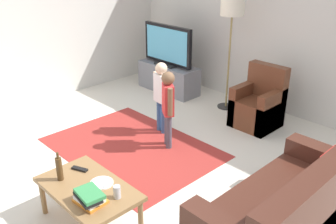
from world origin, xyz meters
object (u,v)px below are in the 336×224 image
(book_stack, at_px, (89,198))
(bottle, at_px, (59,168))
(couch, at_px, (290,214))
(tv_remote, at_px, (80,169))
(armchair, at_px, (259,106))
(child_near_tv, at_px, (161,91))
(floor_lamp, at_px, (232,12))
(tv_stand, at_px, (168,78))
(coffee_table, at_px, (88,191))
(tv, at_px, (168,46))
(child_center, at_px, (168,103))
(soda_can, at_px, (117,192))
(plate, at_px, (102,183))

(book_stack, relative_size, bottle, 1.00)
(couch, xyz_separation_m, tv_remote, (-1.72, -1.06, 0.14))
(armchair, bearing_deg, child_near_tv, -124.98)
(floor_lamp, xyz_separation_m, child_near_tv, (-0.09, -1.38, -0.93))
(couch, relative_size, child_near_tv, 1.75)
(tv_stand, height_order, coffee_table, tv_stand)
(tv, bearing_deg, tv_remote, -58.57)
(tv_stand, relative_size, tv, 1.09)
(tv, bearing_deg, child_center, -43.68)
(coffee_table, relative_size, soda_can, 8.33)
(coffee_table, distance_m, tv_remote, 0.32)
(tv_stand, bearing_deg, soda_can, -50.76)
(tv_stand, relative_size, coffee_table, 1.20)
(soda_can, bearing_deg, coffee_table, -162.65)
(book_stack, bearing_deg, plate, 125.08)
(soda_can, bearing_deg, tv_remote, 180.00)
(tv_stand, distance_m, child_near_tv, 1.71)
(tv_stand, height_order, bottle, bottle)
(child_center, bearing_deg, book_stack, -64.83)
(book_stack, bearing_deg, bottle, -179.69)
(tv_remote, height_order, soda_can, soda_can)
(armchair, bearing_deg, coffee_table, -87.57)
(tv, bearing_deg, soda_can, -50.56)
(tv_stand, xyz_separation_m, tv_remote, (1.79, -2.95, 0.19))
(child_near_tv, bearing_deg, soda_can, -53.46)
(coffee_table, bearing_deg, bottle, -156.80)
(couch, bearing_deg, tv, 151.92)
(soda_can, bearing_deg, child_center, 121.25)
(armchair, height_order, child_near_tv, child_near_tv)
(armchair, bearing_deg, plate, -86.48)
(tv_stand, distance_m, coffee_table, 3.70)
(couch, relative_size, armchair, 2.00)
(coffee_table, bearing_deg, couch, 39.22)
(coffee_table, bearing_deg, tv_remote, 161.57)
(coffee_table, xyz_separation_m, book_stack, (0.22, -0.12, 0.11))
(armchair, relative_size, child_center, 0.87)
(child_center, xyz_separation_m, coffee_table, (0.59, -1.60, -0.25))
(tv_stand, height_order, floor_lamp, floor_lamp)
(couch, bearing_deg, tv_remote, -148.38)
(armchair, bearing_deg, book_stack, -83.72)
(couch, height_order, child_center, child_center)
(soda_can, distance_m, plate, 0.28)
(tv_stand, relative_size, floor_lamp, 0.67)
(coffee_table, relative_size, bottle, 3.40)
(floor_lamp, relative_size, coffee_table, 1.78)
(child_near_tv, distance_m, tv_remote, 1.86)
(child_near_tv, distance_m, soda_can, 2.15)
(floor_lamp, bearing_deg, tv_remote, -79.58)
(couch, bearing_deg, coffee_table, -140.78)
(tv_remote, xyz_separation_m, plate, (0.35, 0.02, -0.00))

